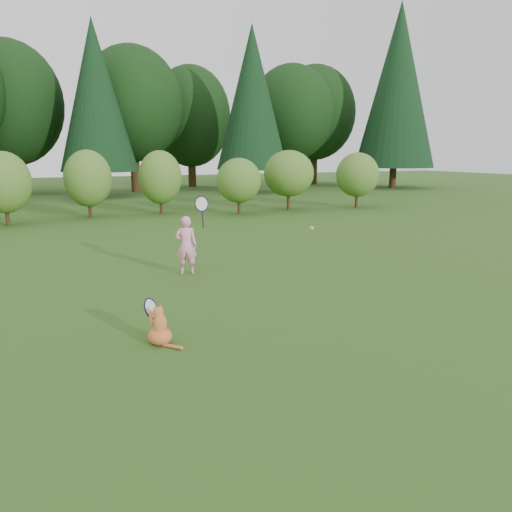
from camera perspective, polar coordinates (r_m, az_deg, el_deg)
name	(u,v)px	position (r m, az deg, el deg)	size (l,w,h in m)	color
ground	(265,305)	(8.70, 0.98, -5.61)	(100.00, 100.00, 0.00)	#284E16
shrub_row	(126,183)	(20.84, -14.65, 8.09)	(28.00, 3.00, 2.80)	#487725
woodland_backdrop	(88,62)	(31.09, -18.68, 20.25)	(48.00, 10.00, 15.00)	black
child	(187,244)	(10.86, -7.92, 1.40)	(0.75, 0.51, 1.89)	#FF98C3
cat	(159,324)	(7.05, -11.02, -7.63)	(0.47, 0.83, 0.73)	#D75D29
tennis_ball	(312,228)	(9.30, 6.40, 3.20)	(0.08, 0.08, 0.08)	#A8C817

